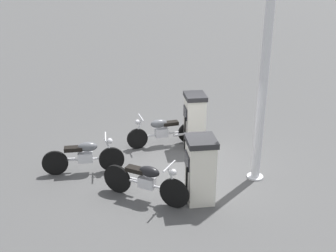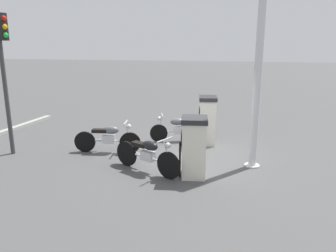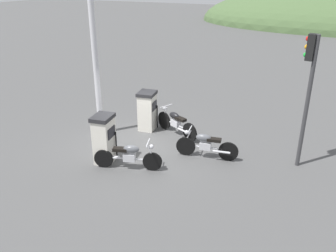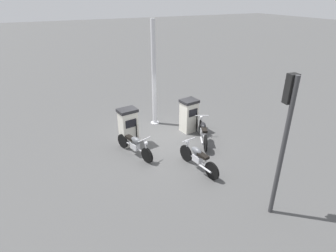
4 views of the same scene
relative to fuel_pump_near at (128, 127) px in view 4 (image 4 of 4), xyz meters
name	(u,v)px [view 4 (image 4 of 4)]	position (x,y,z in m)	size (l,w,h in m)	color
ground_plane	(165,141)	(0.44, 1.40, -0.79)	(120.00, 120.00, 0.00)	#4C4C4C
fuel_pump_near	(128,127)	(0.00, 0.00, 0.00)	(0.66, 0.80, 1.56)	silver
fuel_pump_far	(189,115)	(0.00, 2.80, -0.04)	(0.71, 0.79, 1.48)	silver
motorcycle_near_pump	(135,145)	(0.91, -0.08, -0.35)	(2.01, 0.83, 0.93)	black
motorcycle_far_pump	(203,132)	(1.17, 2.81, -0.31)	(1.93, 0.98, 0.98)	black
motorcycle_extra	(198,158)	(2.77, 1.58, -0.33)	(1.99, 0.57, 0.95)	black
roadside_traffic_light	(286,125)	(5.43, 2.34, 1.91)	(0.39, 0.27, 3.98)	#38383A
canopy_support_pole	(154,77)	(-1.42, 1.77, 1.49)	(0.40, 0.40, 4.71)	silver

